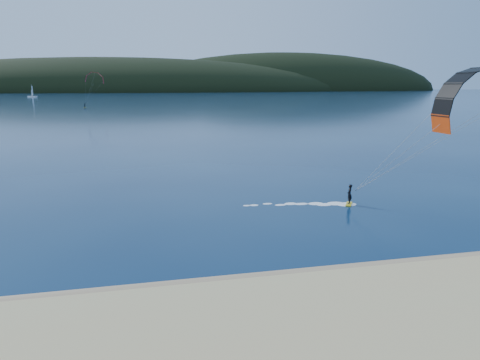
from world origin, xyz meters
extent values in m
plane|color=#081F3E|center=(0.00, 0.00, 0.00)|extent=(1800.00, 1800.00, 0.00)
cube|color=#967A57|center=(0.00, 4.50, 0.05)|extent=(220.00, 2.50, 0.10)
ellipsoid|color=black|center=(-50.00, 720.00, 0.00)|extent=(840.00, 280.00, 110.00)
ellipsoid|color=black|center=(260.00, 760.00, 0.00)|extent=(600.00, 240.00, 140.00)
cube|color=gold|center=(15.96, 18.60, 0.06)|extent=(1.25, 1.59, 0.09)
imported|color=black|center=(15.96, 18.60, 1.05)|extent=(0.76, 0.84, 1.92)
cylinder|color=gray|center=(20.45, 15.72, 5.20)|extent=(0.02, 0.02, 12.37)
cube|color=gold|center=(-35.09, 208.22, 0.06)|extent=(1.19, 1.65, 0.09)
imported|color=black|center=(-35.09, 208.22, 1.07)|extent=(1.10, 1.19, 1.96)
cylinder|color=gray|center=(-31.73, 204.78, 7.23)|extent=(0.02, 0.02, 14.48)
cube|color=white|center=(-108.27, 402.96, 0.50)|extent=(8.15, 3.07, 1.40)
cylinder|color=white|center=(-108.27, 402.96, 6.01)|extent=(0.20, 0.20, 11.01)
cube|color=white|center=(-108.22, 404.36, 6.01)|extent=(0.21, 2.60, 8.01)
cube|color=white|center=(-108.22, 401.36, 4.00)|extent=(0.18, 2.00, 5.01)
camera|label=1|loc=(-2.52, -17.21, 11.41)|focal=31.10mm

